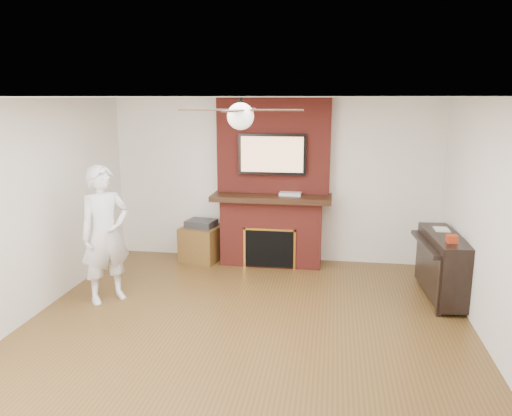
% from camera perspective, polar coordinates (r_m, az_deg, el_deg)
% --- Properties ---
extents(room_shell, '(5.36, 5.86, 2.86)m').
position_cam_1_polar(room_shell, '(5.03, -1.70, -1.83)').
color(room_shell, '#533718').
rests_on(room_shell, ground).
extents(fireplace, '(1.78, 0.64, 2.50)m').
position_cam_1_polar(fireplace, '(7.55, 1.87, 1.02)').
color(fireplace, maroon).
rests_on(fireplace, ground).
extents(tv, '(1.00, 0.08, 0.60)m').
position_cam_1_polar(tv, '(7.40, 1.86, 6.16)').
color(tv, black).
rests_on(tv, fireplace).
extents(ceiling_fan, '(1.21, 1.21, 0.31)m').
position_cam_1_polar(ceiling_fan, '(4.88, -1.78, 10.57)').
color(ceiling_fan, black).
rests_on(ceiling_fan, room_shell).
extents(person, '(0.73, 0.74, 1.71)m').
position_cam_1_polar(person, '(6.40, -16.84, -2.90)').
color(person, silver).
rests_on(person, ground).
extents(side_table, '(0.66, 0.66, 0.64)m').
position_cam_1_polar(side_table, '(7.86, -6.23, -3.84)').
color(side_table, brown).
rests_on(side_table, ground).
extents(piano, '(0.55, 1.29, 0.92)m').
position_cam_1_polar(piano, '(6.74, 20.52, -6.05)').
color(piano, black).
rests_on(piano, ground).
extents(cable_box, '(0.32, 0.19, 0.05)m').
position_cam_1_polar(cable_box, '(7.40, 3.94, 1.62)').
color(cable_box, silver).
rests_on(cable_box, fireplace).
extents(candle_orange, '(0.07, 0.07, 0.11)m').
position_cam_1_polar(candle_orange, '(7.58, -0.13, -6.30)').
color(candle_orange, red).
rests_on(candle_orange, ground).
extents(candle_green, '(0.07, 0.07, 0.08)m').
position_cam_1_polar(candle_green, '(7.64, 1.03, -6.26)').
color(candle_green, '#438936').
rests_on(candle_green, ground).
extents(candle_cream, '(0.08, 0.08, 0.12)m').
position_cam_1_polar(candle_cream, '(7.59, 2.79, -6.23)').
color(candle_cream, beige).
rests_on(candle_cream, ground).
extents(candle_blue, '(0.05, 0.05, 0.08)m').
position_cam_1_polar(candle_blue, '(7.61, 3.08, -6.36)').
color(candle_blue, '#323E97').
rests_on(candle_blue, ground).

